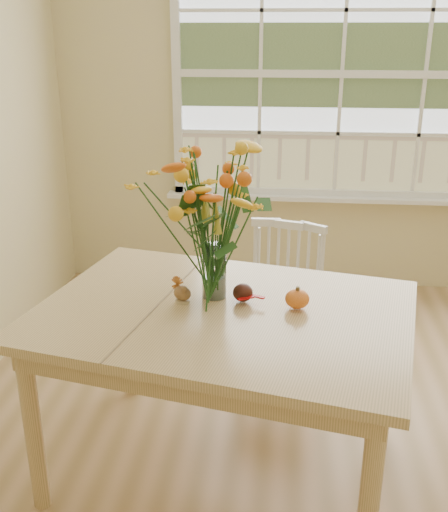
# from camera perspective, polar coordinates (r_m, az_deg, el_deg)

# --- Properties ---
(floor) EXTENTS (4.00, 4.50, 0.01)m
(floor) POSITION_cam_1_polar(r_m,az_deg,el_deg) (2.79, 12.86, -21.19)
(floor) COLOR #A2804E
(floor) RESTS_ON ground
(wall_back) EXTENTS (4.00, 0.02, 2.70)m
(wall_back) POSITION_cam_1_polar(r_m,az_deg,el_deg) (4.35, 10.94, 14.06)
(wall_back) COLOR beige
(wall_back) RESTS_ON floor
(window) EXTENTS (2.42, 0.12, 1.74)m
(window) POSITION_cam_1_polar(r_m,az_deg,el_deg) (4.30, 11.15, 16.40)
(window) COLOR silver
(window) RESTS_ON wall_back
(dining_table) EXTENTS (1.66, 1.33, 0.79)m
(dining_table) POSITION_cam_1_polar(r_m,az_deg,el_deg) (2.45, -0.05, -7.01)
(dining_table) COLOR tan
(dining_table) RESTS_ON floor
(windsor_chair) EXTENTS (0.49, 0.48, 0.87)m
(windsor_chair) POSITION_cam_1_polar(r_m,az_deg,el_deg) (3.23, 5.56, -3.92)
(windsor_chair) COLOR white
(windsor_chair) RESTS_ON floor
(flower_vase) EXTENTS (0.47, 0.47, 0.56)m
(flower_vase) POSITION_cam_1_polar(r_m,az_deg,el_deg) (2.40, -0.97, 3.53)
(flower_vase) COLOR white
(flower_vase) RESTS_ON dining_table
(pumpkin) EXTENTS (0.10, 0.10, 0.08)m
(pumpkin) POSITION_cam_1_polar(r_m,az_deg,el_deg) (2.41, 6.98, -4.16)
(pumpkin) COLOR orange
(pumpkin) RESTS_ON dining_table
(turkey_figurine) EXTENTS (0.09, 0.08, 0.10)m
(turkey_figurine) POSITION_cam_1_polar(r_m,az_deg,el_deg) (2.46, -3.99, -3.56)
(turkey_figurine) COLOR #CCB78C
(turkey_figurine) RESTS_ON dining_table
(dark_gourd) EXTENTS (0.13, 0.08, 0.07)m
(dark_gourd) POSITION_cam_1_polar(r_m,az_deg,el_deg) (2.45, 1.80, -3.59)
(dark_gourd) COLOR #38160F
(dark_gourd) RESTS_ON dining_table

